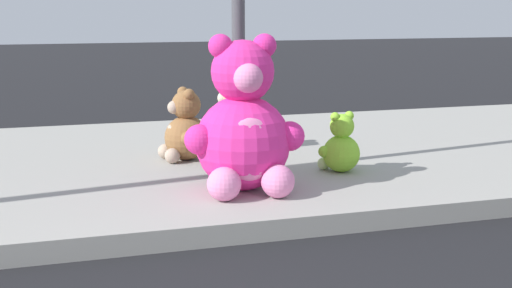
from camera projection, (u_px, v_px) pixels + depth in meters
name	position (u px, v px, depth m)	size (l,w,h in m)	color
sidewalk	(110.00, 169.00, 6.61)	(28.00, 4.40, 0.15)	#9E9B93
plush_pink_large	(244.00, 129.00, 5.47)	(0.92, 0.82, 1.19)	#F22D93
plush_brown	(184.00, 131.00, 6.61)	(0.46, 0.51, 0.67)	olive
plush_tan	(234.00, 122.00, 7.07)	(0.49, 0.53, 0.70)	tan
plush_lime	(340.00, 148.00, 6.16)	(0.40, 0.36, 0.52)	#8CD133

